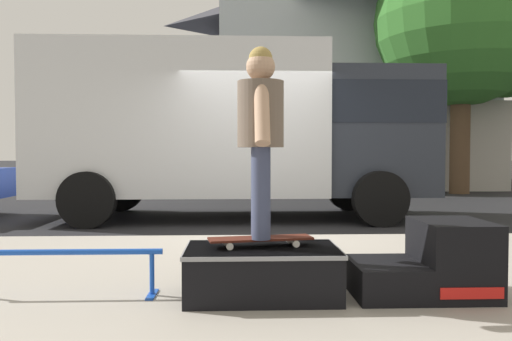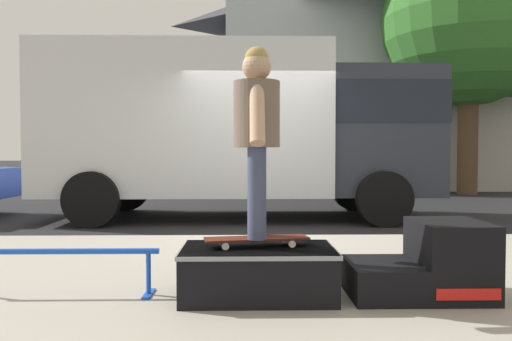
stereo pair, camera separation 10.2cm
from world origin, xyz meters
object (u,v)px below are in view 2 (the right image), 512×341
object	(u,v)px
skate_box	(258,270)
grind_rail	(62,260)
skater_kid	(257,126)
kicker_ramp	(429,265)
box_truck	(241,125)
skateboard	(257,239)
street_tree_main	(479,24)

from	to	relation	value
skate_box	grind_rail	distance (m)	1.48
skater_kid	kicker_ramp	bearing A→B (deg)	-1.92
kicker_ramp	box_truck	xyz separation A→B (m)	(-1.47, 5.55, 1.35)
skateboard	box_truck	xyz separation A→B (m)	(-0.18, 5.51, 1.15)
kicker_ramp	street_tree_main	world-z (taller)	street_tree_main
grind_rail	kicker_ramp	bearing A→B (deg)	-1.49
skateboard	street_tree_main	size ratio (longest dim) A/B	0.11
grind_rail	skater_kid	bearing A→B (deg)	-1.11
kicker_ramp	skateboard	bearing A→B (deg)	178.08
skateboard	skater_kid	xyz separation A→B (m)	(0.00, -0.00, 0.85)
grind_rail	skate_box	bearing A→B (deg)	-2.77
kicker_ramp	skate_box	bearing A→B (deg)	179.98
skate_box	skater_kid	world-z (taller)	skater_kid
skateboard	street_tree_main	xyz separation A→B (m)	(6.61, 10.78, 4.32)
grind_rail	box_truck	size ratio (longest dim) A/B	0.21
skate_box	skateboard	world-z (taller)	skateboard
skate_box	skater_kid	size ratio (longest dim) A/B	0.80
skate_box	kicker_ramp	bearing A→B (deg)	-0.02
skater_kid	street_tree_main	world-z (taller)	street_tree_main
box_truck	grind_rail	bearing A→B (deg)	-103.24
kicker_ramp	skater_kid	size ratio (longest dim) A/B	0.72
box_truck	kicker_ramp	bearing A→B (deg)	-75.19
skate_box	skater_kid	xyz separation A→B (m)	(-0.01, 0.04, 1.08)
skateboard	street_tree_main	bearing A→B (deg)	58.47
box_truck	skateboard	bearing A→B (deg)	-88.16
grind_rail	box_truck	bearing A→B (deg)	76.76
skate_box	street_tree_main	size ratio (longest dim) A/B	0.15
kicker_ramp	box_truck	size ratio (longest dim) A/B	0.15
kicker_ramp	skater_kid	bearing A→B (deg)	178.08
skater_kid	box_truck	size ratio (longest dim) A/B	0.21
skateboard	skater_kid	world-z (taller)	skater_kid
skateboard	grind_rail	bearing A→B (deg)	178.89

